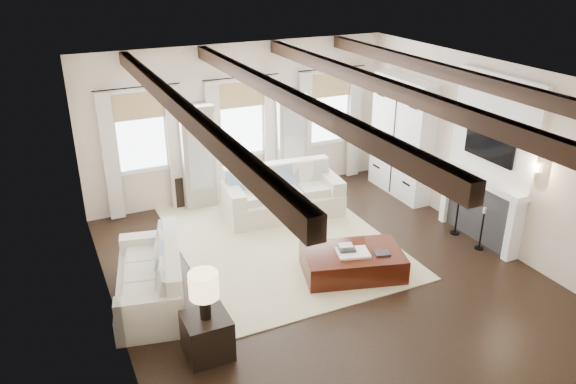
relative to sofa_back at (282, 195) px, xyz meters
name	(u,v)px	position (x,y,z in m)	size (l,w,h in m)	color
ground	(326,277)	(-0.34, -2.47, -0.40)	(7.50, 7.50, 0.00)	black
room_shell	(343,144)	(0.41, -1.57, 1.49)	(6.54, 7.54, 3.22)	beige
area_rug	(277,236)	(-0.49, -0.87, -0.39)	(3.55, 4.93, 0.02)	beige
sofa_back	(282,195)	(0.00, 0.00, 0.00)	(2.37, 1.25, 0.98)	silver
sofa_left	(154,279)	(-2.98, -1.94, -0.04)	(1.36, 2.23, 0.89)	silver
ottoman	(352,263)	(0.09, -2.56, -0.19)	(1.58, 0.99, 0.42)	black
tray	(353,253)	(0.05, -2.63, 0.03)	(0.50, 0.38, 0.04)	white
book_lower	(347,249)	(-0.01, -2.54, 0.07)	(0.26, 0.20, 0.04)	#262628
book_upper	(346,246)	(-0.01, -2.49, 0.11)	(0.22, 0.17, 0.03)	beige
book_loose	(382,253)	(0.46, -2.83, 0.03)	(0.24, 0.18, 0.03)	#262628
side_table_front	(207,336)	(-2.64, -3.45, -0.11)	(0.58, 0.58, 0.58)	black
lamp_front	(204,288)	(-2.64, -3.45, 0.62)	(0.38, 0.38, 0.65)	black
side_table_back	(184,188)	(-1.63, 1.31, -0.07)	(0.44, 0.44, 0.66)	black
lamp_back	(181,152)	(-1.63, 1.31, 0.72)	(0.39, 0.39, 0.68)	black
candlestick_near	(481,232)	(2.56, -2.80, -0.07)	(0.16, 0.16, 0.80)	black
candlestick_far	(457,216)	(2.56, -2.16, -0.04)	(0.18, 0.18, 0.88)	black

